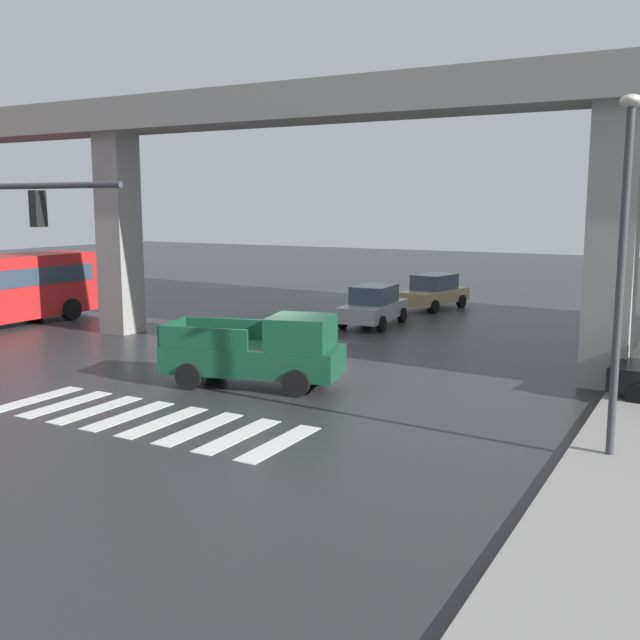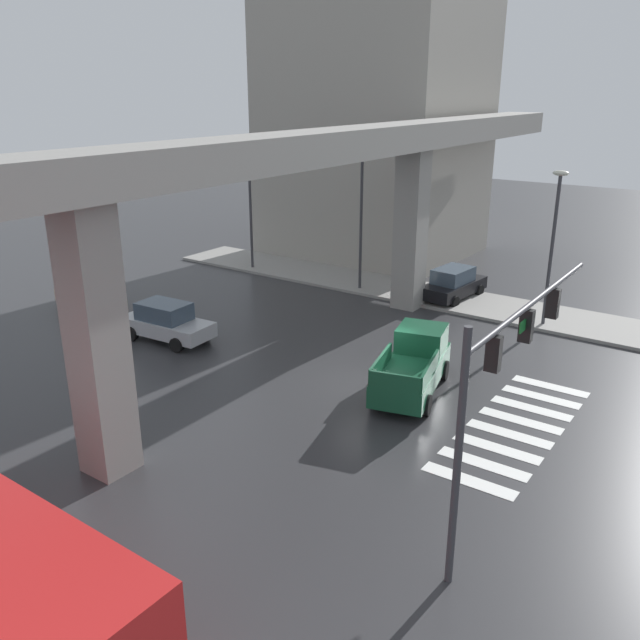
{
  "view_description": "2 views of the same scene",
  "coord_description": "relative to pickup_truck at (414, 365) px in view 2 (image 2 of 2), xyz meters",
  "views": [
    {
      "loc": [
        12.13,
        -18.77,
        5.2
      ],
      "look_at": [
        0.01,
        3.18,
        1.23
      ],
      "focal_mm": 41.43,
      "sensor_mm": 36.0,
      "label": 1
    },
    {
      "loc": [
        -19.6,
        -11.42,
        10.66
      ],
      "look_at": [
        1.01,
        3.03,
        1.73
      ],
      "focal_mm": 36.94,
      "sensor_mm": 36.0,
      "label": 2
    }
  ],
  "objects": [
    {
      "name": "crosswalk_stripes",
      "position": [
        -0.68,
        -4.17,
        -0.98
      ],
      "size": [
        8.25,
        2.8,
        0.01
      ],
      "color": "silver",
      "rests_on": "ground"
    },
    {
      "name": "sidewalk_east",
      "position": [
        10.85,
        3.44,
        -0.91
      ],
      "size": [
        4.0,
        36.0,
        0.15
      ],
      "primitive_type": "cube",
      "color": "gray",
      "rests_on": "ground"
    },
    {
      "name": "pickup_truck",
      "position": [
        0.0,
        0.0,
        0.0
      ],
      "size": [
        5.41,
        3.08,
        2.08
      ],
      "color": "#14472D",
      "rests_on": "ground"
    },
    {
      "name": "sedan_tan",
      "position": [
        -1.26,
        17.41,
        -0.14
      ],
      "size": [
        2.54,
        4.55,
        1.72
      ],
      "color": "tan",
      "rests_on": "ground"
    },
    {
      "name": "ground_plane",
      "position": [
        -0.68,
        1.44,
        -0.99
      ],
      "size": [
        120.0,
        120.0,
        0.0
      ],
      "primitive_type": "plane",
      "color": "#2D2D30"
    },
    {
      "name": "sedan_silver",
      "position": [
        -1.75,
        11.35,
        -0.14
      ],
      "size": [
        2.19,
        4.41,
        1.72
      ],
      "color": "#A8AAAF",
      "rests_on": "ground"
    },
    {
      "name": "street_lamp_far_north",
      "position": [
        9.65,
        16.11,
        3.57
      ],
      "size": [
        0.44,
        0.7,
        7.24
      ],
      "color": "#38383D",
      "rests_on": "ground"
    },
    {
      "name": "elevated_overpass",
      "position": [
        -0.68,
        4.79,
        6.78
      ],
      "size": [
        49.73,
        2.25,
        9.12
      ],
      "color": "gray",
      "rests_on": "ground"
    },
    {
      "name": "street_lamp_near_corner",
      "position": [
        9.65,
        -1.85,
        3.57
      ],
      "size": [
        0.44,
        0.7,
        7.24
      ],
      "color": "#38383D",
      "rests_on": "ground"
    },
    {
      "name": "sedan_black",
      "position": [
        11.1,
        3.42,
        -0.14
      ],
      "size": [
        4.44,
        2.26,
        1.72
      ],
      "color": "black",
      "rests_on": "ground"
    },
    {
      "name": "street_lamp_mid_block",
      "position": [
        9.65,
        8.31,
        3.57
      ],
      "size": [
        0.44,
        0.7,
        7.24
      ],
      "color": "#38383D",
      "rests_on": "ground"
    },
    {
      "name": "traffic_signal_mast",
      "position": [
        -5.96,
        -5.39,
        3.57
      ],
      "size": [
        8.69,
        0.32,
        6.2
      ],
      "color": "#38383D",
      "rests_on": "ground"
    }
  ]
}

